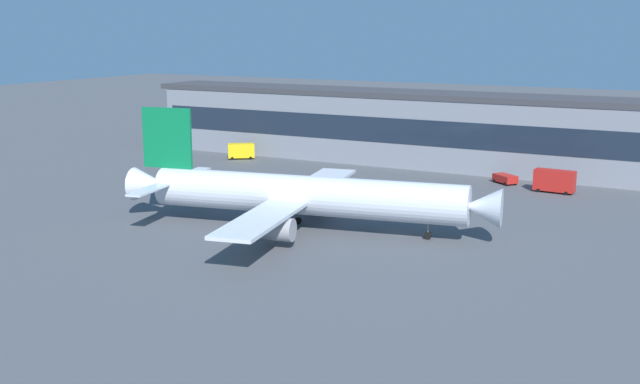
% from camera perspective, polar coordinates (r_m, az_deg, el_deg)
% --- Properties ---
extents(ground_plane, '(600.00, 600.00, 0.00)m').
position_cam_1_polar(ground_plane, '(112.60, 5.82, -3.24)').
color(ground_plane, '#4C4F54').
extents(terminal_building, '(169.73, 14.43, 15.95)m').
position_cam_1_polar(terminal_building, '(164.83, 13.60, 4.18)').
color(terminal_building, gray).
rests_on(terminal_building, ground_plane).
extents(airliner, '(57.19, 48.90, 17.52)m').
position_cam_1_polar(airliner, '(114.56, -1.37, -0.23)').
color(airliner, silver).
rests_on(airliner, ground_plane).
extents(catering_truck, '(7.35, 3.06, 4.15)m').
position_cam_1_polar(catering_truck, '(147.21, 16.95, 0.83)').
color(catering_truck, red).
rests_on(catering_truck, ground_plane).
extents(pushback_tractor, '(5.39, 4.99, 1.75)m').
position_cam_1_polar(pushback_tractor, '(153.34, 13.51, 0.98)').
color(pushback_tractor, red).
rests_on(pushback_tractor, ground_plane).
extents(stair_truck, '(6.28, 5.44, 3.55)m').
position_cam_1_polar(stair_truck, '(178.30, -5.87, 3.07)').
color(stair_truck, yellow).
rests_on(stair_truck, ground_plane).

